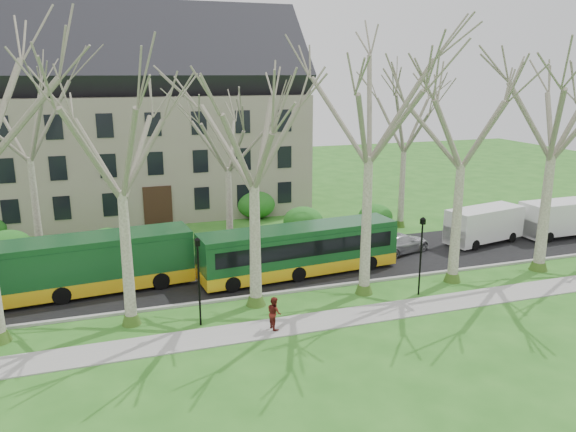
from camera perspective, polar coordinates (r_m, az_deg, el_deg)
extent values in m
plane|color=#28661D|center=(30.21, 2.21, -8.67)|extent=(120.00, 120.00, 0.00)
cube|color=gray|center=(28.08, 4.05, -10.49)|extent=(70.00, 2.00, 0.06)
cube|color=black|center=(35.04, -0.97, -5.28)|extent=(80.00, 8.00, 0.06)
cube|color=#A5A39E|center=(31.48, 1.24, -7.54)|extent=(80.00, 0.25, 0.14)
cube|color=gray|center=(50.58, -13.99, 6.22)|extent=(26.00, 12.00, 10.00)
cylinder|color=black|center=(27.12, -9.01, -7.04)|extent=(0.10, 0.10, 4.00)
cube|color=black|center=(26.41, -9.20, -2.70)|extent=(0.22, 0.22, 0.30)
cylinder|color=black|center=(31.20, 13.31, -4.37)|extent=(0.10, 0.10, 4.00)
cube|color=black|center=(30.59, 13.54, -0.55)|extent=(0.22, 0.22, 0.30)
ellipsoid|color=#215E1B|center=(39.95, -26.54, -2.89)|extent=(2.60, 2.60, 2.00)
ellipsoid|color=#215E1B|center=(39.48, -17.92, -2.24)|extent=(2.60, 2.60, 2.00)
ellipsoid|color=#215E1B|center=(41.86, 1.55, -0.60)|extent=(2.60, 2.60, 2.00)
ellipsoid|color=#215E1B|center=(44.22, 8.88, 0.05)|extent=(2.60, 2.60, 2.00)
ellipsoid|color=#215E1B|center=(46.82, -3.27, 1.01)|extent=(2.60, 2.60, 2.00)
imported|color=silver|center=(38.37, 11.25, -2.70)|extent=(4.99, 3.24, 1.34)
imported|color=#5F1A15|center=(26.80, -1.41, -9.80)|extent=(0.70, 0.84, 1.57)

